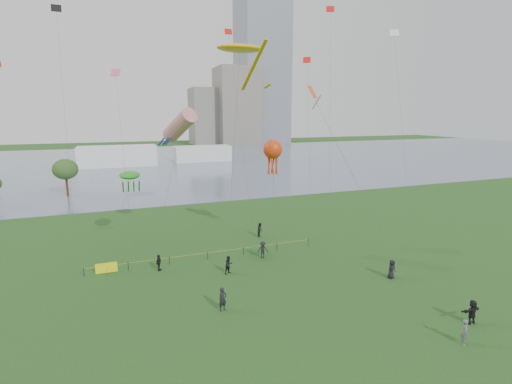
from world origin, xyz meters
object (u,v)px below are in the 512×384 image
object	(u,v)px
kite_stingray	(240,49)
kite_octopus	(273,150)
kite_flyer	(465,332)
fence	(148,262)

from	to	relation	value
kite_stingray	kite_octopus	world-z (taller)	kite_stingray
kite_flyer	kite_octopus	xyz separation A→B (m)	(-4.16, 23.36, 10.21)
fence	kite_stingray	bearing A→B (deg)	19.70
kite_stingray	kite_octopus	size ratio (longest dim) A/B	1.84
fence	kite_flyer	bearing A→B (deg)	-47.42
kite_flyer	kite_stingray	distance (m)	33.32
kite_flyer	kite_octopus	distance (m)	25.83
kite_flyer	kite_stingray	xyz separation A→B (m)	(-7.59, 24.55, 21.20)
kite_flyer	kite_stingray	world-z (taller)	kite_stingray
kite_stingray	kite_flyer	bearing A→B (deg)	-60.42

